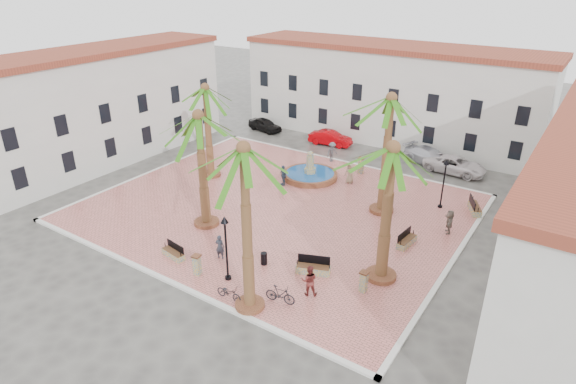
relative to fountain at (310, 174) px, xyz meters
name	(u,v)px	position (x,y,z in m)	size (l,w,h in m)	color
ground	(277,208)	(0.78, -6.01, -0.47)	(120.00, 120.00, 0.00)	#56544F
plaza	(277,207)	(0.78, -6.01, -0.40)	(26.00, 22.00, 0.15)	#D4736B
kerb_n	(346,162)	(0.78, 4.99, -0.39)	(26.30, 0.30, 0.16)	silver
kerb_s	(166,280)	(0.78, -17.01, -0.39)	(26.30, 0.30, 0.16)	silver
kerb_e	(453,261)	(13.78, -6.01, -0.39)	(0.30, 22.30, 0.16)	silver
kerb_w	(155,170)	(-12.22, -6.01, -0.39)	(0.30, 22.30, 0.16)	silver
building_north	(389,92)	(0.78, 13.98, 4.29)	(30.40, 7.40, 9.50)	silver
building_west	(103,105)	(-18.21, -6.01, 4.54)	(6.40, 24.40, 10.00)	silver
fountain	(310,174)	(0.00, 0.00, 0.00)	(4.61, 4.61, 2.38)	brown
palm_nw	(206,98)	(-7.24, -4.26, 6.34)	(5.17, 5.17, 7.88)	brown
palm_sw	(199,129)	(-1.72, -10.87, 6.49)	(5.59, 5.59, 8.11)	brown
palm_s	(244,167)	(6.24, -16.30, 7.54)	(5.04, 5.04, 9.12)	brown
palm_e	(392,165)	(10.85, -10.07, 6.59)	(5.73, 5.73, 8.24)	brown
palm_ne	(390,112)	(7.51, -2.38, 7.07)	(5.67, 5.67, 8.73)	brown
bench_s	(174,253)	(-0.54, -15.13, -0.07)	(1.77, 0.78, 0.90)	gray
bench_se	(313,268)	(7.42, -11.85, -0.03)	(2.07, 1.30, 1.05)	gray
bench_e	(406,241)	(10.76, -5.88, -0.05)	(0.75, 1.86, 0.96)	gray
bench_ne	(474,208)	(13.16, 1.26, -0.03)	(1.41, 2.07, 1.06)	gray
lamppost_s	(226,237)	(3.69, -15.03, 2.41)	(0.44, 0.44, 4.03)	black
lamppost_e	(445,175)	(10.88, 0.61, 2.23)	(0.41, 0.41, 3.77)	black
bollard_se	(197,265)	(1.95, -15.66, 0.34)	(0.52, 0.52, 1.28)	gray
bollard_n	(361,165)	(3.13, 3.24, 0.41)	(0.51, 0.51, 1.41)	gray
bollard_e	(364,281)	(10.59, -11.84, 0.33)	(0.46, 0.46, 1.27)	gray
litter_bin	(264,259)	(4.50, -12.68, 0.06)	(0.39, 0.39, 0.76)	black
cyclist_a	(220,247)	(1.91, -13.62, 0.47)	(0.58, 0.38, 1.58)	#2D3441
bicycle_a	(229,293)	(4.93, -16.41, 0.09)	(0.55, 1.57, 0.82)	black
cyclist_b	(309,280)	(8.27, -13.70, 0.58)	(0.88, 0.68, 1.81)	maroon
bicycle_b	(280,295)	(7.37, -15.14, 0.18)	(0.47, 1.67, 1.01)	black
pedestrian_fountain_a	(350,173)	(3.26, 0.87, 0.54)	(0.84, 0.55, 1.73)	#947E61
pedestrian_fountain_b	(283,175)	(-1.05, -2.47, 0.52)	(0.99, 0.41, 1.69)	#364B62
pedestrian_north	(332,152)	(-0.30, 4.33, 0.59)	(1.18, 0.68, 1.83)	#4D4D52
pedestrian_east	(449,222)	(12.50, -2.83, 0.50)	(1.53, 0.49, 1.65)	#6E6054
car_black	(265,125)	(-11.00, 8.64, 0.22)	(1.64, 4.07, 1.39)	black
car_red	(330,138)	(-2.82, 8.57, 0.24)	(1.51, 4.32, 1.42)	#B80108
car_silver	(430,157)	(7.27, 8.89, 0.27)	(2.08, 5.11, 1.48)	silver
car_white	(455,165)	(9.70, 8.18, 0.26)	(2.42, 5.26, 1.46)	silver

